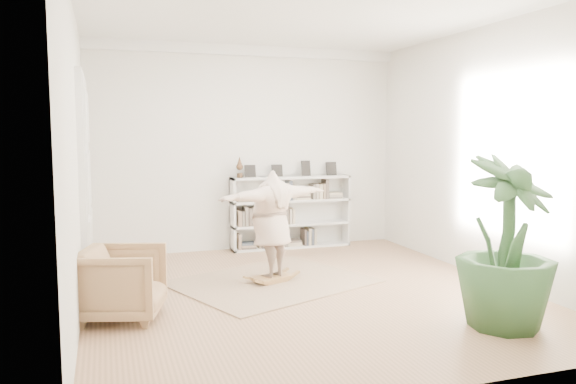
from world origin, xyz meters
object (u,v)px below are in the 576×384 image
object	(u,v)px
armchair	(122,283)
person	(272,221)
bookshelf	(291,213)
rocker_board	(272,278)
houseplant	(506,243)

from	to	relation	value
armchair	person	xyz separation A→B (m)	(2.02, 0.93, 0.47)
bookshelf	rocker_board	xyz separation A→B (m)	(-1.02, -2.23, -0.56)
armchair	rocker_board	distance (m)	2.25
bookshelf	rocker_board	size ratio (longest dim) A/B	3.53
rocker_board	houseplant	size ratio (longest dim) A/B	0.34
person	rocker_board	bearing A→B (deg)	180.00
armchair	houseplant	distance (m)	4.22
bookshelf	armchair	world-z (taller)	bookshelf
bookshelf	houseplant	size ratio (longest dim) A/B	1.19
rocker_board	armchair	bearing A→B (deg)	-177.53
armchair	person	distance (m)	2.27
person	houseplant	size ratio (longest dim) A/B	0.98
bookshelf	armchair	size ratio (longest dim) A/B	2.47
bookshelf	houseplant	distance (m)	4.81
houseplant	armchair	bearing A→B (deg)	157.84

